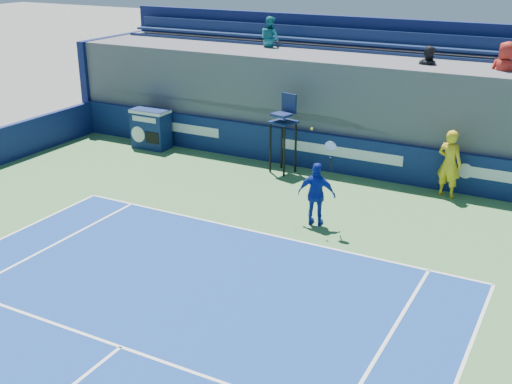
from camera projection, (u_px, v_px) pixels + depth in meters
The scene contains 6 objects.
ball_person at pixel (449, 164), 17.98m from camera, with size 0.71×0.47×1.95m, color gold.
back_hoarding at pixel (341, 155), 20.00m from camera, with size 20.40×0.21×1.20m.
match_clock at pixel (151, 128), 22.44m from camera, with size 1.32×0.73×1.40m.
umpire_chair at pixel (284, 125), 19.76m from camera, with size 0.85×0.85×2.48m.
tennis_player at pixel (317, 194), 16.16m from camera, with size 1.02×0.56×2.57m.
stadium_seating at pixel (365, 102), 21.24m from camera, with size 21.00×4.05×4.42m.
Camera 1 is at (6.69, -0.97, 6.69)m, focal length 45.00 mm.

